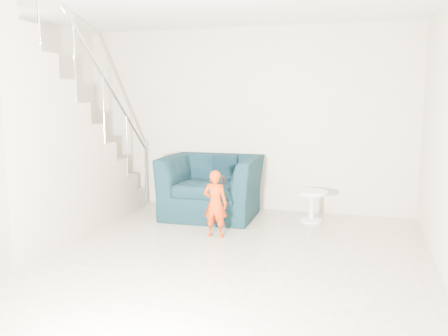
% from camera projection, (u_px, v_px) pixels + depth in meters
% --- Properties ---
extents(floor, '(5.50, 5.50, 0.00)m').
position_uv_depth(floor, '(176.00, 270.00, 4.69)').
color(floor, gray).
rests_on(floor, ground).
extents(back_wall, '(5.00, 0.00, 5.00)m').
position_uv_depth(back_wall, '(243.00, 120.00, 7.10)').
color(back_wall, '#C3B39E').
rests_on(back_wall, floor).
extents(armchair, '(1.34, 1.18, 0.86)m').
position_uv_depth(armchair, '(212.00, 186.00, 6.74)').
color(armchair, black).
rests_on(armchair, floor).
extents(toddler, '(0.30, 0.20, 0.82)m').
position_uv_depth(toddler, '(215.00, 204.00, 5.73)').
color(toddler, '#AE3405').
rests_on(toddler, floor).
extents(side_table, '(0.43, 0.43, 0.43)m').
position_uv_depth(side_table, '(312.00, 201.00, 6.44)').
color(side_table, white).
rests_on(side_table, floor).
extents(staircase, '(1.02, 3.03, 3.62)m').
position_uv_depth(staircase, '(35.00, 160.00, 5.63)').
color(staircase, '#ADA089').
rests_on(staircase, floor).
extents(cushion, '(0.37, 0.18, 0.37)m').
position_uv_depth(cushion, '(226.00, 166.00, 7.00)').
color(cushion, black).
rests_on(cushion, armchair).
extents(throw, '(0.04, 0.44, 0.49)m').
position_uv_depth(throw, '(176.00, 176.00, 6.92)').
color(throw, black).
rests_on(throw, armchair).
extents(phone, '(0.04, 0.05, 0.10)m').
position_uv_depth(phone, '(223.00, 180.00, 5.61)').
color(phone, black).
rests_on(phone, toddler).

